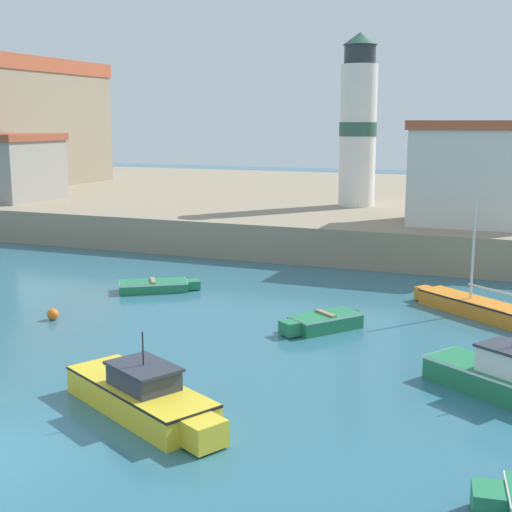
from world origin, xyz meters
TOP-DOWN VIEW (x-y plane):
  - quay_seawall at (0.00, 43.85)m, footprint 120.00×40.00m
  - dinghy_green_2 at (-4.61, 15.89)m, footprint 3.64×2.92m
  - sailboat_orange_3 at (9.32, 17.05)m, footprint 5.34×4.29m
  - motorboat_yellow_6 at (1.99, 3.59)m, footprint 5.80×3.86m
  - dinghy_green_7 at (4.22, 12.79)m, footprint 2.72×3.15m
  - motorboat_green_8 at (10.95, 8.43)m, footprint 5.11×3.83m
  - mooring_buoy at (-5.97, 10.16)m, footprint 0.45×0.45m
  - lighthouse at (0.00, 34.72)m, footprint 2.46×2.46m
  - harbor_shed_mid_row at (8.00, 28.64)m, footprint 6.81×4.97m
  - harbor_shed_far_end at (-24.00, 29.13)m, footprint 5.71×6.43m

SIDE VIEW (x-z plane):
  - mooring_buoy at x=-5.97m, z-range 0.00..0.45m
  - dinghy_green_2 at x=-4.61m, z-range -0.01..0.52m
  - dinghy_green_7 at x=4.22m, z-range -0.01..0.65m
  - sailboat_orange_3 at x=9.32m, z-range -1.93..2.67m
  - motorboat_yellow_6 at x=1.99m, z-range -0.62..1.66m
  - motorboat_green_8 at x=10.95m, z-range -0.67..1.72m
  - quay_seawall at x=0.00m, z-range 0.00..2.05m
  - harbor_shed_far_end at x=-24.00m, z-range 2.07..6.77m
  - harbor_shed_mid_row at x=8.00m, z-range 2.07..7.71m
  - lighthouse at x=0.00m, z-range 1.85..13.05m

